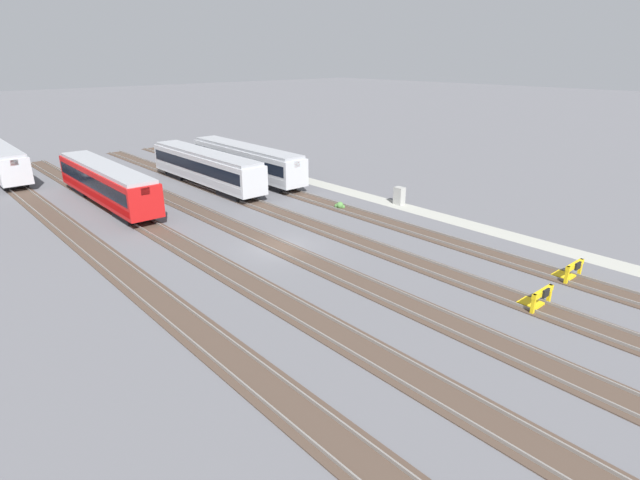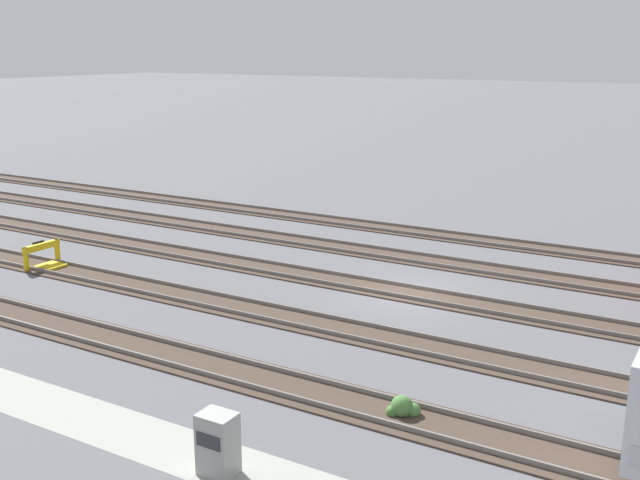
{
  "view_description": "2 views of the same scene",
  "coord_description": "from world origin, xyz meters",
  "views": [
    {
      "loc": [
        -26.74,
        19.91,
        12.96
      ],
      "look_at": [
        -4.35,
        0.0,
        1.8
      ],
      "focal_mm": 28.0,
      "sensor_mm": 36.0,
      "label": 1
    },
    {
      "loc": [
        11.92,
        -27.84,
        10.18
      ],
      "look_at": [
        -4.35,
        0.0,
        1.8
      ],
      "focal_mm": 42.0,
      "sensor_mm": 36.0,
      "label": 2
    }
  ],
  "objects": [
    {
      "name": "weed_clump",
      "position": [
        4.21,
        -9.98,
        0.24
      ],
      "size": [
        0.92,
        0.7,
        0.64
      ],
      "color": "#4C7F3D",
      "rests_on": "ground"
    },
    {
      "name": "electrical_cabinet",
      "position": [
        1.52,
        -14.98,
        0.8
      ],
      "size": [
        0.9,
        0.73,
        1.6
      ],
      "color": "#9E9E99",
      "rests_on": "ground"
    },
    {
      "name": "ground_plane",
      "position": [
        0.0,
        0.0,
        0.0
      ],
      "size": [
        400.0,
        400.0,
        0.0
      ],
      "primitive_type": "plane",
      "color": "#5B5B60"
    },
    {
      "name": "rail_track_farthest",
      "position": [
        0.0,
        10.09,
        0.04
      ],
      "size": [
        90.0,
        2.23,
        0.21
      ],
      "color": "#47382D",
      "rests_on": "ground"
    },
    {
      "name": "rail_track_far_inner",
      "position": [
        0.0,
        5.04,
        0.04
      ],
      "size": [
        90.0,
        2.23,
        0.21
      ],
      "color": "#47382D",
      "rests_on": "ground"
    },
    {
      "name": "rail_track_middle",
      "position": [
        0.0,
        0.0,
        0.04
      ],
      "size": [
        90.0,
        2.24,
        0.21
      ],
      "color": "#47382D",
      "rests_on": "ground"
    },
    {
      "name": "service_walkway",
      "position": [
        0.0,
        -14.63,
        0.0
      ],
      "size": [
        54.0,
        2.0,
        0.01
      ],
      "primitive_type": "cube",
      "color": "#9E9E93",
      "rests_on": "ground"
    },
    {
      "name": "bumper_stop_near_inner_track",
      "position": [
        -16.45,
        -5.05,
        0.51
      ],
      "size": [
        1.35,
        2.0,
        1.22
      ],
      "color": "gold",
      "rests_on": "ground"
    },
    {
      "name": "rail_track_near_inner",
      "position": [
        0.0,
        -5.04,
        0.04
      ],
      "size": [
        90.0,
        2.24,
        0.21
      ],
      "color": "#47382D",
      "rests_on": "ground"
    },
    {
      "name": "rail_track_nearest",
      "position": [
        0.0,
        -10.09,
        0.04
      ],
      "size": [
        90.0,
        2.23,
        0.21
      ],
      "color": "#47382D",
      "rests_on": "ground"
    }
  ]
}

